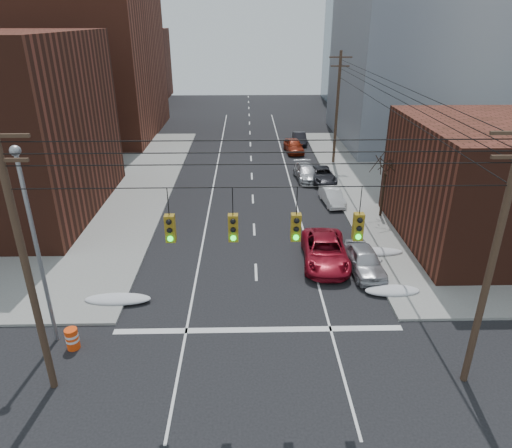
{
  "coord_description": "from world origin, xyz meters",
  "views": [
    {
      "loc": [
        -0.52,
        -11.49,
        13.82
      ],
      "look_at": [
        0.01,
        12.33,
        3.0
      ],
      "focal_mm": 32.0,
      "sensor_mm": 36.0,
      "label": 1
    }
  ],
  "objects_px": {
    "lot_car_c": "(54,183)",
    "red_pickup": "(325,251)",
    "parked_car_a": "(364,260)",
    "lot_car_d": "(42,171)",
    "parked_car_d": "(306,173)",
    "construction_barrel": "(72,339)",
    "lot_car_a": "(75,186)",
    "parked_car_b": "(332,196)",
    "parked_car_c": "(322,175)",
    "parked_car_e": "(294,146)",
    "lot_car_b": "(84,168)",
    "parked_car_f": "(300,138)"
  },
  "relations": [
    {
      "from": "parked_car_a",
      "to": "construction_barrel",
      "type": "relative_size",
      "value": 4.28
    },
    {
      "from": "red_pickup",
      "to": "parked_car_a",
      "type": "distance_m",
      "value": 2.43
    },
    {
      "from": "lot_car_c",
      "to": "red_pickup",
      "type": "bearing_deg",
      "value": -106.24
    },
    {
      "from": "parked_car_f",
      "to": "lot_car_d",
      "type": "bearing_deg",
      "value": -154.12
    },
    {
      "from": "parked_car_c",
      "to": "lot_car_d",
      "type": "distance_m",
      "value": 25.84
    },
    {
      "from": "parked_car_d",
      "to": "construction_barrel",
      "type": "height_order",
      "value": "parked_car_d"
    },
    {
      "from": "lot_car_d",
      "to": "lot_car_b",
      "type": "bearing_deg",
      "value": -81.04
    },
    {
      "from": "parked_car_d",
      "to": "lot_car_b",
      "type": "height_order",
      "value": "lot_car_b"
    },
    {
      "from": "lot_car_a",
      "to": "lot_car_c",
      "type": "height_order",
      "value": "lot_car_c"
    },
    {
      "from": "parked_car_f",
      "to": "construction_barrel",
      "type": "relative_size",
      "value": 3.88
    },
    {
      "from": "parked_car_b",
      "to": "parked_car_e",
      "type": "bearing_deg",
      "value": 89.67
    },
    {
      "from": "parked_car_c",
      "to": "parked_car_e",
      "type": "relative_size",
      "value": 1.05
    },
    {
      "from": "parked_car_a",
      "to": "lot_car_c",
      "type": "height_order",
      "value": "lot_car_c"
    },
    {
      "from": "parked_car_b",
      "to": "parked_car_c",
      "type": "xyz_separation_m",
      "value": [
        0.0,
        5.47,
        0.02
      ]
    },
    {
      "from": "parked_car_c",
      "to": "lot_car_d",
      "type": "height_order",
      "value": "lot_car_d"
    },
    {
      "from": "parked_car_d",
      "to": "parked_car_e",
      "type": "relative_size",
      "value": 1.05
    },
    {
      "from": "red_pickup",
      "to": "lot_car_d",
      "type": "distance_m",
      "value": 28.74
    },
    {
      "from": "lot_car_d",
      "to": "construction_barrel",
      "type": "height_order",
      "value": "lot_car_d"
    },
    {
      "from": "lot_car_b",
      "to": "parked_car_c",
      "type": "bearing_deg",
      "value": -71.65
    },
    {
      "from": "construction_barrel",
      "to": "parked_car_a",
      "type": "bearing_deg",
      "value": 23.81
    },
    {
      "from": "parked_car_a",
      "to": "parked_car_b",
      "type": "xyz_separation_m",
      "value": [
        0.0,
        10.85,
        -0.12
      ]
    },
    {
      "from": "parked_car_a",
      "to": "parked_car_d",
      "type": "relative_size",
      "value": 0.95
    },
    {
      "from": "lot_car_b",
      "to": "construction_barrel",
      "type": "distance_m",
      "value": 26.02
    },
    {
      "from": "parked_car_b",
      "to": "lot_car_c",
      "type": "bearing_deg",
      "value": 166.49
    },
    {
      "from": "parked_car_b",
      "to": "parked_car_e",
      "type": "height_order",
      "value": "parked_car_e"
    },
    {
      "from": "construction_barrel",
      "to": "lot_car_c",
      "type": "bearing_deg",
      "value": 112.56
    },
    {
      "from": "lot_car_b",
      "to": "lot_car_c",
      "type": "height_order",
      "value": "lot_car_c"
    },
    {
      "from": "parked_car_d",
      "to": "lot_car_d",
      "type": "relative_size",
      "value": 1.21
    },
    {
      "from": "lot_car_b",
      "to": "construction_barrel",
      "type": "relative_size",
      "value": 4.92
    },
    {
      "from": "parked_car_f",
      "to": "lot_car_d",
      "type": "xyz_separation_m",
      "value": [
        -25.3,
        -12.69,
        0.15
      ]
    },
    {
      "from": "parked_car_b",
      "to": "parked_car_c",
      "type": "distance_m",
      "value": 5.47
    },
    {
      "from": "lot_car_c",
      "to": "construction_barrel",
      "type": "xyz_separation_m",
      "value": [
        8.48,
        -20.42,
        -0.38
      ]
    },
    {
      "from": "parked_car_b",
      "to": "lot_car_a",
      "type": "xyz_separation_m",
      "value": [
        -21.44,
        2.44,
        0.19
      ]
    },
    {
      "from": "lot_car_c",
      "to": "parked_car_f",
      "type": "bearing_deg",
      "value": -39.9
    },
    {
      "from": "parked_car_c",
      "to": "lot_car_d",
      "type": "bearing_deg",
      "value": 173.62
    },
    {
      "from": "red_pickup",
      "to": "construction_barrel",
      "type": "bearing_deg",
      "value": -145.52
    },
    {
      "from": "parked_car_a",
      "to": "lot_car_d",
      "type": "distance_m",
      "value": 31.15
    },
    {
      "from": "lot_car_a",
      "to": "parked_car_a",
      "type": "bearing_deg",
      "value": -99.02
    },
    {
      "from": "parked_car_e",
      "to": "lot_car_a",
      "type": "relative_size",
      "value": 1.09
    },
    {
      "from": "red_pickup",
      "to": "lot_car_c",
      "type": "bearing_deg",
      "value": 152.42
    },
    {
      "from": "parked_car_c",
      "to": "parked_car_e",
      "type": "xyz_separation_m",
      "value": [
        -1.6,
        10.05,
        0.11
      ]
    },
    {
      "from": "parked_car_c",
      "to": "construction_barrel",
      "type": "bearing_deg",
      "value": -126.96
    },
    {
      "from": "red_pickup",
      "to": "parked_car_d",
      "type": "xyz_separation_m",
      "value": [
        0.81,
        15.81,
        -0.12
      ]
    },
    {
      "from": "parked_car_c",
      "to": "lot_car_d",
      "type": "xyz_separation_m",
      "value": [
        -25.82,
        1.12,
        0.16
      ]
    },
    {
      "from": "parked_car_d",
      "to": "parked_car_f",
      "type": "xyz_separation_m",
      "value": [
        0.82,
        13.18,
        -0.02
      ]
    },
    {
      "from": "lot_car_a",
      "to": "parked_car_b",
      "type": "bearing_deg",
      "value": -73.72
    },
    {
      "from": "parked_car_d",
      "to": "parked_car_e",
      "type": "distance_m",
      "value": 9.43
    },
    {
      "from": "red_pickup",
      "to": "parked_car_e",
      "type": "distance_m",
      "value": 25.24
    },
    {
      "from": "parked_car_b",
      "to": "parked_car_c",
      "type": "height_order",
      "value": "parked_car_c"
    },
    {
      "from": "red_pickup",
      "to": "parked_car_a",
      "type": "height_order",
      "value": "red_pickup"
    }
  ]
}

